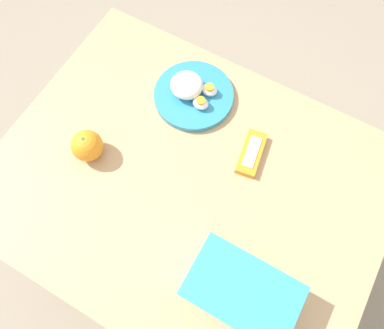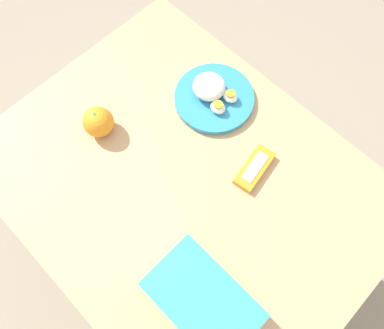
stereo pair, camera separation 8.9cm
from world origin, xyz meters
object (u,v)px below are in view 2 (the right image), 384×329
(food_container, at_px, (202,301))
(rice_plate, at_px, (213,95))
(orange_fruit, at_px, (98,122))
(candy_bar, at_px, (254,168))

(food_container, xyz_separation_m, rice_plate, (0.33, -0.38, -0.02))
(food_container, relative_size, rice_plate, 1.06)
(orange_fruit, height_order, rice_plate, orange_fruit)
(candy_bar, bearing_deg, food_container, 111.57)
(food_container, distance_m, rice_plate, 0.51)
(food_container, relative_size, candy_bar, 1.77)
(rice_plate, height_order, candy_bar, rice_plate)
(orange_fruit, bearing_deg, rice_plate, -117.92)
(food_container, bearing_deg, rice_plate, -49.05)
(food_container, height_order, rice_plate, food_container)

